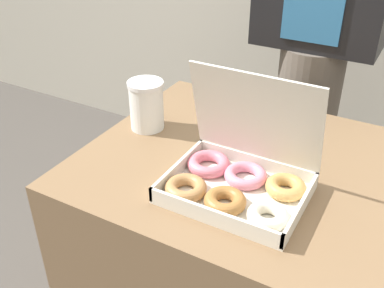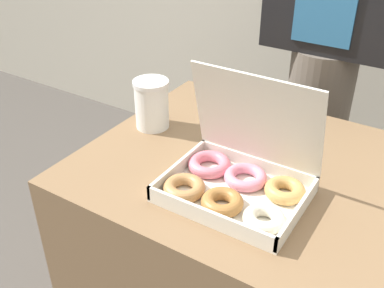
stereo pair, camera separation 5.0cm
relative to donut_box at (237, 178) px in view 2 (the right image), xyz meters
name	(u,v)px [view 2 (the right image)]	position (x,y,z in m)	size (l,w,h in m)	color
table	(242,267)	(-0.02, 0.13, -0.43)	(0.86, 0.74, 0.77)	brown
donut_box	(237,178)	(0.00, 0.00, 0.00)	(0.34, 0.26, 0.29)	white
coffee_cup	(152,104)	(-0.36, 0.16, 0.03)	(0.10, 0.10, 0.15)	white
person_customer	(327,49)	(-0.06, 0.81, 0.06)	(0.45, 0.25, 1.65)	#665B51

